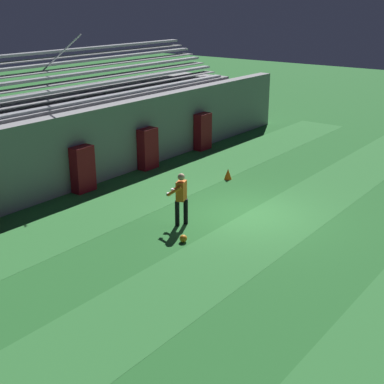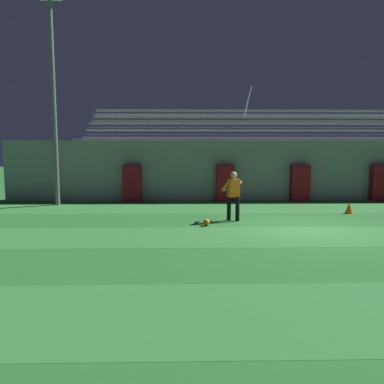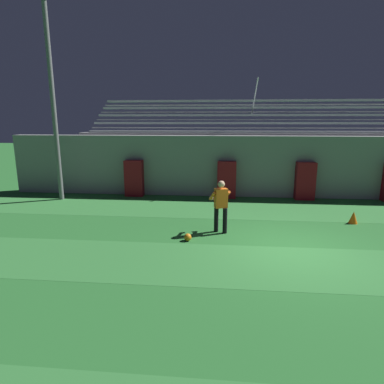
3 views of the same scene
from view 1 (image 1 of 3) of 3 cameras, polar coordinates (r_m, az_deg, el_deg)
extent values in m
plane|color=#286B2D|center=(17.50, 6.07, -2.38)|extent=(80.00, 80.00, 0.00)
cube|color=#337A38|center=(17.01, 9.18, -3.20)|extent=(28.00, 2.46, 0.01)
cube|color=#337A38|center=(19.62, -3.47, 0.21)|extent=(28.00, 2.46, 0.01)
cube|color=gray|center=(20.99, -9.10, 5.30)|extent=(24.00, 0.60, 2.80)
cube|color=maroon|center=(19.62, -11.57, 2.41)|extent=(0.84, 0.44, 1.68)
cube|color=maroon|center=(21.96, -4.73, 4.62)|extent=(0.84, 0.44, 1.68)
cube|color=maroon|center=(24.79, 1.15, 6.46)|extent=(0.84, 0.44, 1.68)
cube|color=gray|center=(22.70, -13.24, 6.26)|extent=(18.00, 3.90, 2.90)
cube|color=#A8AAB2|center=(21.20, -10.75, 9.65)|extent=(17.10, 0.36, 0.10)
cube|color=gray|center=(21.10, -10.34, 8.99)|extent=(17.10, 0.60, 0.04)
cube|color=#A8AAB2|center=(21.66, -12.09, 10.84)|extent=(17.10, 0.36, 0.10)
cube|color=gray|center=(21.54, -11.69, 10.20)|extent=(17.10, 0.60, 0.04)
cube|color=#A8AAB2|center=(22.13, -13.38, 11.98)|extent=(17.10, 0.36, 0.10)
cube|color=gray|center=(22.01, -12.99, 11.37)|extent=(17.10, 0.60, 0.04)
cube|color=#A8AAB2|center=(22.63, -14.62, 13.07)|extent=(17.10, 0.36, 0.10)
cube|color=gray|center=(22.50, -14.24, 12.47)|extent=(17.10, 0.60, 0.04)
cube|color=#A8AAB2|center=(23.14, -15.82, 14.10)|extent=(17.10, 0.36, 0.10)
cube|color=gray|center=(23.00, -15.46, 13.53)|extent=(17.10, 0.60, 0.04)
cylinder|color=#A8AAB2|center=(21.60, -13.96, 14.03)|extent=(0.06, 2.63, 1.65)
cylinder|color=black|center=(16.41, -1.59, -2.28)|extent=(0.18, 0.18, 0.82)
cylinder|color=black|center=(16.54, -0.68, -2.09)|extent=(0.18, 0.18, 0.82)
cube|color=orange|center=(16.22, -1.15, 0.14)|extent=(0.44, 0.35, 0.60)
sphere|color=tan|center=(16.08, -1.16, 1.62)|extent=(0.22, 0.22, 0.22)
cylinder|color=orange|center=(16.04, -1.90, 0.09)|extent=(0.25, 0.48, 0.37)
cylinder|color=orange|center=(16.46, -1.34, 0.62)|extent=(0.25, 0.48, 0.37)
cube|color=silver|center=(16.18, -2.51, -0.23)|extent=(0.14, 0.14, 0.08)
cube|color=silver|center=(16.53, -2.03, 0.23)|extent=(0.14, 0.14, 0.08)
sphere|color=orange|center=(15.44, -0.93, -4.98)|extent=(0.22, 0.22, 0.22)
cone|color=orange|center=(20.76, 3.86, 1.93)|extent=(0.30, 0.30, 0.42)
camera|label=2|loc=(11.43, 49.24, -8.89)|focal=35.00mm
camera|label=3|loc=(12.29, 36.87, 1.06)|focal=30.00mm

